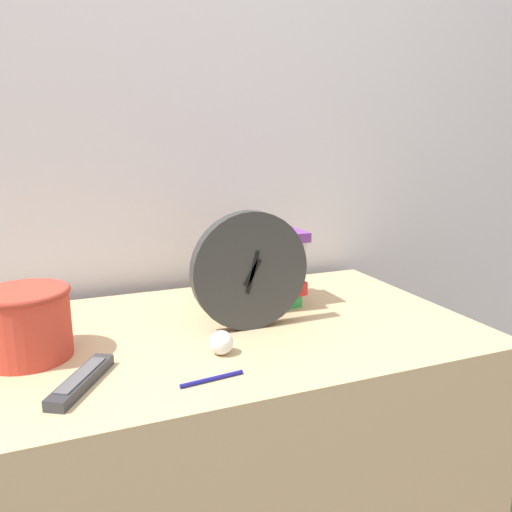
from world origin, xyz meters
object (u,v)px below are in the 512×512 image
Objects in this scene: tv_remote at (82,380)px; pen at (212,379)px; book_stack at (260,269)px; crumpled_paper_ball at (221,343)px; desk_clock at (250,271)px; basket at (26,321)px.

tv_remote is 0.23m from pen.
pen is at bearing -123.64° from book_stack.
crumpled_paper_ball is at bearing -126.29° from book_stack.
tv_remote is at bearing -158.17° from desk_clock.
desk_clock is at bearing 46.74° from crumpled_paper_ball.
pen is (-0.16, -0.22, -0.13)m from desk_clock.
book_stack is 0.34m from crumpled_paper_ball.
basket is (-0.47, 0.01, -0.06)m from desk_clock.
basket is 3.59× the size of crumpled_paper_ball.
tv_remote is at bearing -172.14° from crumpled_paper_ball.
pen is at bearing -125.98° from desk_clock.
pen is (0.31, -0.23, -0.07)m from basket.
crumpled_paper_ball is 0.41× the size of pen.
book_stack is 0.58m from basket.
desk_clock is 0.18m from book_stack.
crumpled_paper_ball is (-0.11, -0.12, -0.11)m from desk_clock.
book_stack is 0.46m from pen.
desk_clock is 5.53× the size of crumpled_paper_ball.
tv_remote reaches higher than pen.
crumpled_paper_ball is (0.27, 0.04, 0.01)m from tv_remote.
book_stack reaches higher than tv_remote.
desk_clock is 0.43m from tv_remote.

